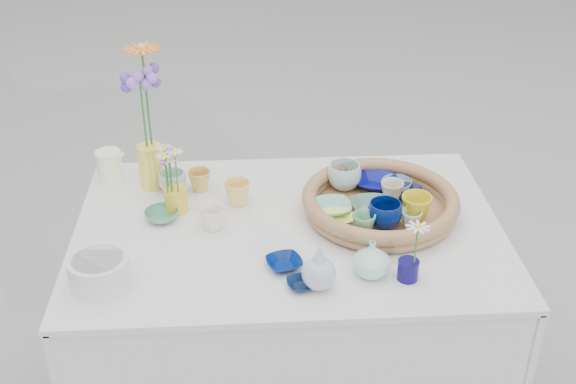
{
  "coord_description": "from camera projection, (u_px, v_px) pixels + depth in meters",
  "views": [
    {
      "loc": [
        -0.11,
        -1.79,
        1.93
      ],
      "look_at": [
        0.0,
        0.02,
        0.87
      ],
      "focal_mm": 45.0,
      "sensor_mm": 36.0,
      "label": 1
    }
  ],
  "objects": [
    {
      "name": "loose_ceramic_2",
      "position": [
        162.0,
        215.0,
        2.16
      ],
      "size": [
        0.12,
        0.12,
        0.03
      ],
      "primitive_type": "imported",
      "rotation": [
        0.0,
        0.0,
        0.18
      ],
      "color": "#4B8C6B",
      "rests_on": "display_table"
    },
    {
      "name": "loose_ceramic_4",
      "position": [
        284.0,
        263.0,
        1.96
      ],
      "size": [
        0.12,
        0.12,
        0.02
      ],
      "primitive_type": "imported",
      "rotation": [
        0.0,
        0.0,
        0.3
      ],
      "color": "#00195E",
      "rests_on": "display_table"
    },
    {
      "name": "loose_ceramic_5",
      "position": [
        172.0,
        182.0,
        2.29
      ],
      "size": [
        0.12,
        0.12,
        0.07
      ],
      "primitive_type": "imported",
      "rotation": [
        0.0,
        0.0,
        -0.43
      ],
      "color": "#A2C5BF",
      "rests_on": "display_table"
    },
    {
      "name": "loose_ceramic_0",
      "position": [
        200.0,
        180.0,
        2.3
      ],
      "size": [
        0.08,
        0.08,
        0.07
      ],
      "primitive_type": "imported",
      "rotation": [
        0.0,
        0.0,
        -0.05
      ],
      "color": "gold",
      "rests_on": "display_table"
    },
    {
      "name": "tall_vase_yellow",
      "position": [
        151.0,
        166.0,
        2.3
      ],
      "size": [
        0.1,
        0.1,
        0.15
      ],
      "primitive_type": "cylinder",
      "rotation": [
        0.0,
        0.0,
        0.38
      ],
      "color": "#FEDA49",
      "rests_on": "display_table"
    },
    {
      "name": "daisy_posy",
      "position": [
        170.0,
        167.0,
        2.13
      ],
      "size": [
        0.1,
        0.1,
        0.15
      ],
      "primitive_type": null,
      "rotation": [
        0.0,
        0.0,
        -0.29
      ],
      "color": "white",
      "rests_on": "daisy_cup"
    },
    {
      "name": "tray_ceramic_10",
      "position": [
        338.0,
        218.0,
        2.12
      ],
      "size": [
        0.1,
        0.1,
        0.02
      ],
      "primitive_type": "imported",
      "rotation": [
        0.0,
        0.0,
        0.07
      ],
      "color": "#FFFE6B",
      "rests_on": "wicker_tray"
    },
    {
      "name": "loose_ceramic_6",
      "position": [
        302.0,
        284.0,
        1.88
      ],
      "size": [
        0.09,
        0.09,
        0.02
      ],
      "primitive_type": "imported",
      "rotation": [
        0.0,
        0.0,
        0.19
      ],
      "color": "#091B3D",
      "rests_on": "display_table"
    },
    {
      "name": "white_pitcher",
      "position": [
        110.0,
        167.0,
        2.34
      ],
      "size": [
        0.13,
        0.11,
        0.11
      ],
      "primitive_type": null,
      "rotation": [
        0.0,
        0.0,
        0.23
      ],
      "color": "white",
      "rests_on": "display_table"
    },
    {
      "name": "hydrangea",
      "position": [
        144.0,
        115.0,
        2.21
      ],
      "size": [
        0.09,
        0.09,
        0.3
      ],
      "primitive_type": null,
      "rotation": [
        0.0,
        0.0,
        -0.08
      ],
      "color": "#5D42C0",
      "rests_on": "tall_vase_yellow"
    },
    {
      "name": "bud_vase_cobalt",
      "position": [
        408.0,
        270.0,
        1.9
      ],
      "size": [
        0.07,
        0.07,
        0.06
      ],
      "primitive_type": "cylinder",
      "rotation": [
        0.0,
        0.0,
        -0.39
      ],
      "color": "#0F094D",
      "rests_on": "display_table"
    },
    {
      "name": "tray_ceramic_8",
      "position": [
        397.0,
        185.0,
        2.28
      ],
      "size": [
        0.1,
        0.1,
        0.03
      ],
      "primitive_type": "imported",
      "rotation": [
        0.0,
        0.0,
        -0.09
      ],
      "color": "#71B0D2",
      "rests_on": "wicker_tray"
    },
    {
      "name": "tray_ceramic_1",
      "position": [
        405.0,
        193.0,
        2.24
      ],
      "size": [
        0.14,
        0.14,
        0.03
      ],
      "primitive_type": "imported",
      "rotation": [
        0.0,
        0.0,
        -0.43
      ],
      "color": "#091134",
      "rests_on": "wicker_tray"
    },
    {
      "name": "bud_vase_seafoam",
      "position": [
        371.0,
        258.0,
        1.9
      ],
      "size": [
        0.13,
        0.13,
        0.11
      ],
      "primitive_type": "imported",
      "rotation": [
        0.0,
        0.0,
        0.35
      ],
      "color": "#A6E5CB",
      "rests_on": "display_table"
    },
    {
      "name": "single_daisy",
      "position": [
        416.0,
        245.0,
        1.85
      ],
      "size": [
        0.08,
        0.08,
        0.13
      ],
      "primitive_type": null,
      "rotation": [
        0.0,
        0.0,
        -0.07
      ],
      "color": "white",
      "rests_on": "bud_vase_cobalt"
    },
    {
      "name": "loose_ceramic_1",
      "position": [
        237.0,
        193.0,
        2.23
      ],
      "size": [
        0.09,
        0.09,
        0.08
      ],
      "primitive_type": "imported",
      "rotation": [
        0.0,
        0.0,
        0.05
      ],
      "color": "#FDCE66",
      "rests_on": "display_table"
    },
    {
      "name": "tray_ceramic_5",
      "position": [
        332.0,
        208.0,
        2.16
      ],
      "size": [
        0.13,
        0.13,
        0.03
      ],
      "primitive_type": "imported",
      "rotation": [
        0.0,
        0.0,
        0.1
      ],
      "color": "#7EC8B0",
      "rests_on": "wicker_tray"
    },
    {
      "name": "fluted_bowl",
      "position": [
        100.0,
        272.0,
        1.87
      ],
      "size": [
        0.17,
        0.17,
        0.08
      ],
      "primitive_type": null,
      "rotation": [
        0.0,
        0.0,
        -0.09
      ],
      "color": "silver",
      "rests_on": "display_table"
    },
    {
      "name": "loose_ceramic_3",
      "position": [
        213.0,
        218.0,
        2.11
      ],
      "size": [
        0.09,
        0.09,
        0.07
      ],
      "primitive_type": "imported",
      "rotation": [
        0.0,
        0.0,
        -0.22
      ],
      "color": "white",
      "rests_on": "display_table"
    },
    {
      "name": "bud_vase_paleblue",
      "position": [
        319.0,
        266.0,
        1.85
      ],
      "size": [
        0.11,
        0.11,
        0.14
      ],
      "primitive_type": null,
      "rotation": [
        0.0,
        0.0,
        0.19
      ],
      "color": "#AEBACB",
      "rests_on": "display_table"
    },
    {
      "name": "tray_ceramic_7",
      "position": [
        392.0,
        192.0,
        2.21
      ],
      "size": [
        0.09,
        0.09,
        0.07
      ],
      "primitive_type": "imported",
      "rotation": [
        0.0,
        0.0,
        -0.29
      ],
      "color": "beige",
      "rests_on": "wicker_tray"
    },
    {
      "name": "wicker_tray",
      "position": [
        380.0,
        203.0,
        2.17
      ],
      "size": [
        0.47,
        0.47,
        0.08
      ],
      "primitive_type": null,
      "color": "brown",
      "rests_on": "display_table"
    },
    {
      "name": "tray_ceramic_2",
      "position": [
        416.0,
        208.0,
        2.11
      ],
      "size": [
        0.12,
        0.12,
        0.08
      ],
      "primitive_type": "imported",
      "rotation": [
        0.0,
        0.0,
        0.34
      ],
      "color": "yellow",
      "rests_on": "wicker_tray"
    },
    {
      "name": "tray_ceramic_0",
      "position": [
        375.0,
        183.0,
        2.29
      ],
      "size": [
        0.17,
        0.17,
        0.03
      ],
      "primitive_type": "imported",
      "rotation": [
        0.0,
        0.0,
        -0.42
      ],
      "color": "#060B77",
      "rests_on": "wicker_tray"
    },
    {
      "name": "tray_ceramic_4",
      "position": [
        364.0,
        224.0,
        2.05
      ],
      "size": [
        0.08,
        0.08,
        0.06
      ],
      "primitive_type": "imported",
      "rotation": [
        0.0,
        0.0,
        -0.14
      ],
      "color": "#6EAF82",
      "rests_on": "wicker_tray"
    },
    {
      "name": "tray_ceramic_6",
      "position": [
        344.0,
        176.0,
        2.27
      ],
      "size": [
        0.14,
        0.14,
        0.08
      ],
      "primitive_type": "imported",
      "rotation": [
        0.0,
        0.0,
        0.36
      ],
      "color": "silver",
      "rests_on": "wicker_tray"
    },
    {
      "name": "daisy_cup",
      "position": [
        176.0,
        200.0,
        2.19
      ],
      "size": [
        0.09,
        0.09,
        0.08
      ],
      "primitive_type": "cylinder",
      "rotation": [
        0.0,
        0.0,
        -0.32
      ],
      "color": "yellow",
      "rests_on": "display_table"
    },
    {
      "name": "tray_ceramic_3",
      "position": [
        371.0,
        206.0,
        2.17
      ],
      "size": [
        0.12,
        0.12,
        0.03
      ],
      "primitive_type": "imported",
      "rotation": [
        0.0,
        0.0,
        0.01
      ],
      "color": "#497C65",
      "rests_on": "wicker_tray"
    },
    {
      "name": "tray_ceramic_11",
      "position": [
        411.0,
        220.0,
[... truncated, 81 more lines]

